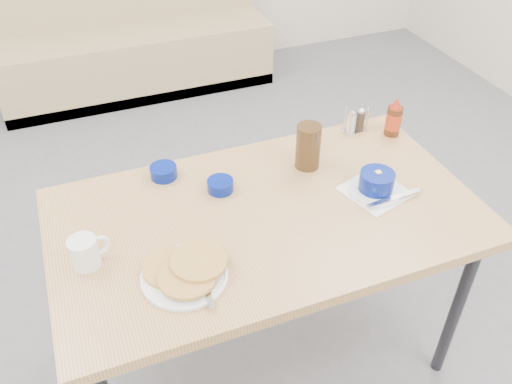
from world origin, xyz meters
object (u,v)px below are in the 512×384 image
object	(u,v)px
butter_bowl	(220,185)
condiment_caddy	(356,122)
pancake_plate	(185,272)
syrup_bottle	(394,119)
grits_setting	(376,184)
amber_tumbler	(308,146)
dining_table	(267,227)
coffee_mug	(85,252)
creamer_bowl	(164,172)
booth_bench	(133,41)

from	to	relation	value
butter_bowl	condiment_caddy	xyz separation A→B (m)	(0.62, 0.17, 0.02)
pancake_plate	butter_bowl	world-z (taller)	pancake_plate
condiment_caddy	syrup_bottle	size ratio (longest dim) A/B	0.71
grits_setting	amber_tumbler	xyz separation A→B (m)	(-0.15, 0.23, 0.05)
dining_table	pancake_plate	xyz separation A→B (m)	(-0.32, -0.18, 0.08)
coffee_mug	grits_setting	distance (m)	0.96
pancake_plate	condiment_caddy	bearing A→B (deg)	31.50
creamer_bowl	booth_bench	bearing A→B (deg)	83.11
grits_setting	syrup_bottle	xyz separation A→B (m)	(0.25, 0.30, 0.03)
pancake_plate	creamer_bowl	size ratio (longest dim) A/B	2.86
coffee_mug	grits_setting	xyz separation A→B (m)	(0.96, -0.01, -0.01)
booth_bench	creamer_bowl	world-z (taller)	booth_bench
coffee_mug	syrup_bottle	xyz separation A→B (m)	(1.22, 0.29, 0.02)
pancake_plate	coffee_mug	distance (m)	0.30
pancake_plate	amber_tumbler	distance (m)	0.67
syrup_bottle	booth_bench	bearing A→B (deg)	105.75
creamer_bowl	condiment_caddy	size ratio (longest dim) A/B	0.85
dining_table	grits_setting	bearing A→B (deg)	-5.13
amber_tumbler	condiment_caddy	world-z (taller)	amber_tumbler
booth_bench	creamer_bowl	size ratio (longest dim) A/B	19.89
dining_table	coffee_mug	bearing A→B (deg)	-177.76
grits_setting	creamer_bowl	size ratio (longest dim) A/B	2.72
syrup_bottle	amber_tumbler	bearing A→B (deg)	-169.84
booth_bench	syrup_bottle	distance (m)	2.41
coffee_mug	grits_setting	world-z (taller)	coffee_mug
dining_table	creamer_bowl	xyz separation A→B (m)	(-0.27, 0.31, 0.08)
dining_table	condiment_caddy	size ratio (longest dim) A/B	12.42
creamer_bowl	coffee_mug	bearing A→B (deg)	-132.57
coffee_mug	condiment_caddy	world-z (taller)	condiment_caddy
booth_bench	coffee_mug	world-z (taller)	booth_bench
booth_bench	pancake_plate	bearing A→B (deg)	-96.82
grits_setting	pancake_plate	bearing A→B (deg)	-168.77
amber_tumbler	dining_table	bearing A→B (deg)	-140.83
booth_bench	amber_tumbler	distance (m)	2.41
booth_bench	pancake_plate	size ratio (longest dim) A/B	6.95
dining_table	condiment_caddy	bearing A→B (deg)	33.30
syrup_bottle	coffee_mug	bearing A→B (deg)	-166.74
grits_setting	creamer_bowl	world-z (taller)	grits_setting
dining_table	syrup_bottle	distance (m)	0.70
dining_table	condiment_caddy	xyz separation A→B (m)	(0.52, 0.34, 0.10)
booth_bench	coffee_mug	xyz separation A→B (m)	(-0.58, -2.56, 0.46)
butter_bowl	booth_bench	bearing A→B (deg)	87.46
dining_table	amber_tumbler	world-z (taller)	amber_tumbler
booth_bench	dining_table	xyz separation A→B (m)	(0.00, -2.53, 0.35)
booth_bench	pancake_plate	world-z (taller)	booth_bench
pancake_plate	creamer_bowl	world-z (taller)	pancake_plate
butter_bowl	dining_table	bearing A→B (deg)	-58.17
butter_bowl	coffee_mug	bearing A→B (deg)	-157.97
coffee_mug	amber_tumbler	xyz separation A→B (m)	(0.81, 0.21, 0.03)
condiment_caddy	creamer_bowl	bearing A→B (deg)	177.86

